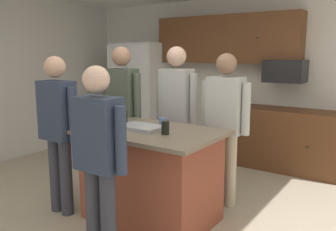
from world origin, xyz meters
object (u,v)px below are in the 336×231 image
at_px(person_guest_by_door, 99,152).
at_px(glass_short_whisky, 108,120).
at_px(microwave_over_range, 285,71).
at_px(person_guest_right, 122,107).
at_px(serving_tray, 141,127).
at_px(mug_blue_stoneware, 163,123).
at_px(person_elder_center, 176,108).
at_px(glass_dark_ale, 124,117).
at_px(person_guest_left, 225,119).
at_px(kitchen_island, 151,175).
at_px(glass_pilsner, 165,128).
at_px(person_host_foreground, 58,125).
at_px(refrigerator, 140,95).

bearing_deg(person_guest_by_door, glass_short_whisky, 32.36).
distance_m(microwave_over_range, person_guest_right, 2.44).
bearing_deg(serving_tray, mug_blue_stoneware, 58.48).
xyz_separation_m(person_guest_by_door, mug_blue_stoneware, (-0.07, 1.00, 0.07)).
xyz_separation_m(person_elder_center, glass_dark_ale, (-0.25, -0.67, -0.03)).
xyz_separation_m(person_guest_right, mug_blue_stoneware, (0.86, -0.33, -0.04)).
xyz_separation_m(person_guest_left, glass_dark_ale, (-0.93, -0.61, 0.02)).
xyz_separation_m(kitchen_island, glass_dark_ale, (-0.47, 0.14, 0.53)).
height_order(person_guest_left, glass_short_whisky, person_guest_left).
height_order(person_guest_by_door, glass_pilsner, person_guest_by_door).
bearing_deg(serving_tray, microwave_over_range, 74.39).
height_order(person_host_foreground, person_elder_center, person_elder_center).
bearing_deg(kitchen_island, mug_blue_stoneware, 81.02).
bearing_deg(glass_dark_ale, person_guest_by_door, -59.12).
xyz_separation_m(glass_pilsner, glass_short_whisky, (-0.71, -0.04, 0.00)).
xyz_separation_m(person_guest_by_door, glass_pilsner, (0.12, 0.75, 0.09)).
xyz_separation_m(microwave_over_range, mug_blue_stoneware, (-0.56, -2.27, -0.45)).
relative_size(person_elder_center, person_guest_right, 1.00).
xyz_separation_m(person_guest_right, serving_tray, (0.73, -0.54, -0.07)).
bearing_deg(person_guest_right, microwave_over_range, 85.03).
bearing_deg(person_guest_right, kitchen_island, 0.00).
bearing_deg(mug_blue_stoneware, person_elder_center, 111.68).
xyz_separation_m(person_host_foreground, person_elder_center, (0.67, 1.24, 0.07)).
relative_size(kitchen_island, serving_tray, 3.16).
bearing_deg(person_host_foreground, microwave_over_range, 36.94).
relative_size(refrigerator, kitchen_island, 1.36).
distance_m(glass_pilsner, mug_blue_stoneware, 0.32).
distance_m(person_guest_left, mug_blue_stoneware, 0.72).
bearing_deg(microwave_over_range, glass_pilsner, -98.29).
height_order(kitchen_island, mug_blue_stoneware, mug_blue_stoneware).
xyz_separation_m(person_host_foreground, glass_short_whisky, (0.41, 0.32, 0.05)).
height_order(person_guest_left, person_guest_right, person_guest_right).
relative_size(person_guest_left, glass_dark_ale, 13.25).
height_order(kitchen_island, person_host_foreground, person_host_foreground).
relative_size(person_elder_center, glass_short_whisky, 12.82).
bearing_deg(person_guest_left, person_guest_by_door, 18.62).
bearing_deg(serving_tray, person_guest_right, 143.55).
height_order(microwave_over_range, glass_short_whisky, microwave_over_range).
distance_m(person_guest_by_door, glass_pilsner, 0.77).
bearing_deg(person_elder_center, person_guest_right, -78.76).
xyz_separation_m(refrigerator, glass_dark_ale, (1.53, -2.18, 0.07)).
bearing_deg(glass_short_whisky, serving_tray, 11.67).
xyz_separation_m(refrigerator, person_elder_center, (1.78, -1.51, 0.10)).
bearing_deg(person_guest_by_door, glass_pilsner, -16.40).
height_order(kitchen_island, person_guest_left, person_guest_left).
height_order(person_guest_by_door, person_guest_right, person_guest_right).
bearing_deg(glass_short_whisky, glass_pilsner, 3.15).
relative_size(mug_blue_stoneware, glass_short_whisky, 0.88).
relative_size(person_elder_center, glass_pilsner, 13.69).
bearing_deg(person_guest_right, glass_dark_ale, -14.76).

